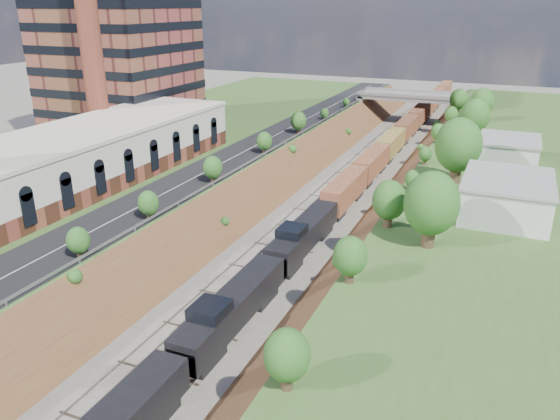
% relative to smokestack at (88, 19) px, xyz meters
% --- Properties ---
extents(platform_left, '(44.00, 180.00, 5.00)m').
position_rel_smokestack_xyz_m(platform_left, '(3.00, 4.00, -22.50)').
color(platform_left, '#3C5B25').
rests_on(platform_left, ground).
extents(embankment_left, '(10.00, 180.00, 10.00)m').
position_rel_smokestack_xyz_m(embankment_left, '(25.00, 4.00, -25.00)').
color(embankment_left, brown).
rests_on(embankment_left, ground).
extents(embankment_right, '(10.00, 180.00, 10.00)m').
position_rel_smokestack_xyz_m(embankment_right, '(47.00, 4.00, -25.00)').
color(embankment_right, brown).
rests_on(embankment_right, ground).
extents(rail_left_track, '(1.58, 180.00, 0.18)m').
position_rel_smokestack_xyz_m(rail_left_track, '(33.40, 4.00, -24.91)').
color(rail_left_track, gray).
rests_on(rail_left_track, ground).
extents(rail_right_track, '(1.58, 180.00, 0.18)m').
position_rel_smokestack_xyz_m(rail_right_track, '(38.60, 4.00, -24.91)').
color(rail_right_track, gray).
rests_on(rail_right_track, ground).
extents(road, '(8.00, 180.00, 0.10)m').
position_rel_smokestack_xyz_m(road, '(20.50, 4.00, -19.95)').
color(road, black).
rests_on(road, platform_left).
extents(guardrail, '(0.10, 171.00, 0.70)m').
position_rel_smokestack_xyz_m(guardrail, '(24.60, 3.80, -19.45)').
color(guardrail, '#99999E').
rests_on(guardrail, platform_left).
extents(commercial_building, '(14.30, 62.30, 7.00)m').
position_rel_smokestack_xyz_m(commercial_building, '(8.00, -18.00, -16.49)').
color(commercial_building, brown).
rests_on(commercial_building, platform_left).
extents(smokestack, '(3.20, 3.20, 40.00)m').
position_rel_smokestack_xyz_m(smokestack, '(0.00, 0.00, 0.00)').
color(smokestack, brown).
rests_on(smokestack, platform_left).
extents(overpass, '(24.50, 8.30, 7.40)m').
position_rel_smokestack_xyz_m(overpass, '(36.00, 66.00, -20.08)').
color(overpass, gray).
rests_on(overpass, ground).
extents(white_building_near, '(9.00, 12.00, 4.00)m').
position_rel_smokestack_xyz_m(white_building_near, '(59.50, -4.00, -18.00)').
color(white_building_near, silver).
rests_on(white_building_near, platform_right).
extents(white_building_far, '(8.00, 10.00, 3.60)m').
position_rel_smokestack_xyz_m(white_building_far, '(59.00, 18.00, -18.20)').
color(white_building_far, silver).
rests_on(white_building_far, platform_right).
extents(tree_right_large, '(5.25, 5.25, 7.61)m').
position_rel_smokestack_xyz_m(tree_right_large, '(53.00, -16.00, -15.62)').
color(tree_right_large, '#473323').
rests_on(tree_right_large, platform_right).
extents(tree_left_crest, '(2.45, 2.45, 3.55)m').
position_rel_smokestack_xyz_m(tree_left_crest, '(24.20, -36.00, -17.96)').
color(tree_left_crest, '#473323').
rests_on(tree_left_crest, platform_left).
extents(freight_train, '(2.78, 172.00, 4.55)m').
position_rel_smokestack_xyz_m(freight_train, '(38.60, 33.91, -22.54)').
color(freight_train, black).
rests_on(freight_train, ground).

